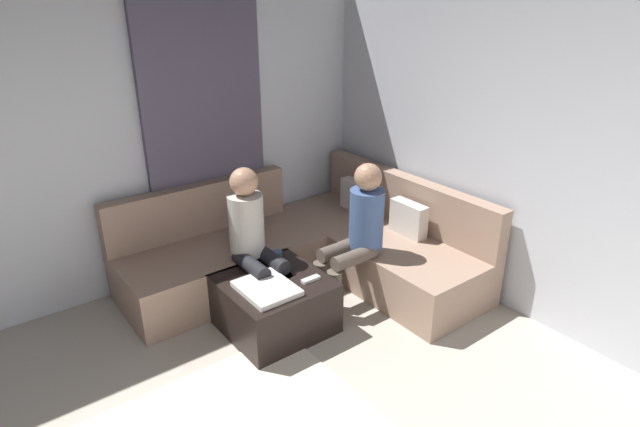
{
  "coord_description": "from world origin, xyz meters",
  "views": [
    {
      "loc": [
        1.31,
        -0.61,
        2.44
      ],
      "look_at": [
        -1.63,
        1.63,
        0.85
      ],
      "focal_mm": 29.28,
      "sensor_mm": 36.0,
      "label": 1
    }
  ],
  "objects": [
    {
      "name": "sectional_couch",
      "position": [
        -2.08,
        1.88,
        0.28
      ],
      "size": [
        2.1,
        2.55,
        0.87
      ],
      "color": "#9E7F6B",
      "rests_on": "ground_plane"
    },
    {
      "name": "curtain_panel",
      "position": [
        -2.84,
        1.3,
        1.25
      ],
      "size": [
        0.06,
        1.1,
        2.5
      ],
      "primitive_type": "cube",
      "color": "#595166",
      "rests_on": "ground_plane"
    },
    {
      "name": "game_remote",
      "position": [
        -1.45,
        1.4,
        0.43
      ],
      "size": [
        0.05,
        0.15,
        0.02
      ],
      "primitive_type": "cube",
      "color": "white",
      "rests_on": "ottoman"
    },
    {
      "name": "person_on_couch_back",
      "position": [
        -1.53,
        1.93,
        0.66
      ],
      "size": [
        0.3,
        0.6,
        1.2
      ],
      "rotation": [
        0.0,
        0.0,
        3.14
      ],
      "color": "brown",
      "rests_on": "ground_plane"
    },
    {
      "name": "wall_left",
      "position": [
        -2.94,
        0.0,
        1.35
      ],
      "size": [
        0.12,
        6.0,
        2.7
      ],
      "primitive_type": "cube",
      "color": "silver",
      "rests_on": "ground_plane"
    },
    {
      "name": "folded_blanket",
      "position": [
        -1.53,
        1.06,
        0.44
      ],
      "size": [
        0.44,
        0.36,
        0.04
      ],
      "primitive_type": "cube",
      "color": "white",
      "rests_on": "ottoman"
    },
    {
      "name": "coffee_mug",
      "position": [
        -1.85,
        1.36,
        0.47
      ],
      "size": [
        0.08,
        0.08,
        0.1
      ],
      "primitive_type": "cylinder",
      "color": "#334C72",
      "rests_on": "ottoman"
    },
    {
      "name": "person_on_couch_side",
      "position": [
        -1.93,
        1.2,
        0.66
      ],
      "size": [
        0.6,
        0.3,
        1.2
      ],
      "rotation": [
        0.0,
        0.0,
        -1.57
      ],
      "color": "black",
      "rests_on": "ground_plane"
    },
    {
      "name": "ottoman",
      "position": [
        -1.63,
        1.18,
        0.21
      ],
      "size": [
        0.76,
        0.76,
        0.42
      ],
      "primitive_type": "cube",
      "color": "black",
      "rests_on": "ground_plane"
    },
    {
      "name": "wall_back",
      "position": [
        0.0,
        2.94,
        1.35
      ],
      "size": [
        6.0,
        0.12,
        2.7
      ],
      "primitive_type": "cube",
      "color": "silver",
      "rests_on": "ground_plane"
    }
  ]
}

